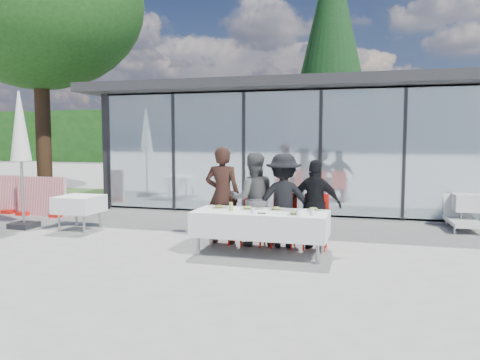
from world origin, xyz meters
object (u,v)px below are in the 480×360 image
Objects in this scene: diner_chair_a at (224,214)px; diner_d at (316,205)px; plate_d at (313,210)px; market_umbrella at (20,136)px; dining_table at (261,223)px; diner_chair_b at (254,216)px; conifer_tree at (331,44)px; plate_extra at (295,214)px; deciduous_tree at (39,2)px; diner_chair_c at (284,217)px; spare_table_left at (79,204)px; diner_b at (253,199)px; lounger at (461,217)px; folded_eyeglasses at (261,213)px; diner_a at (222,195)px; juice_bottle at (231,206)px; spare_table_right at (474,203)px; plate_b at (248,208)px; diner_c at (283,201)px; plate_c at (276,209)px; plate_a at (219,207)px; diner_chair_d at (316,219)px.

diner_chair_a is 1.76m from diner_d.
market_umbrella is (-6.46, 0.72, 1.24)m from plate_d.
dining_table is 0.75× the size of market_umbrella.
diner_chair_b is 0.09× the size of conifer_tree.
deciduous_tree is (-9.56, 6.19, 5.71)m from plate_extra.
spare_table_left is at bearing 175.61° from diner_chair_c.
diner_b is at bearing -172.13° from diner_chair_c.
diner_chair_b is 4.87m from lounger.
plate_d is at bearing -86.37° from conifer_tree.
conifer_tree is (-0.02, 13.18, 5.23)m from folded_eyeglasses.
diner_a is at bearing -7.19° from spare_table_left.
diner_chair_b is (0.59, 0.00, 0.00)m from diner_chair_a.
deciduous_tree is (-8.45, 6.01, 5.66)m from juice_bottle.
diner_chair_b is 5.22m from spare_table_right.
diner_d is at bearing -135.69° from lounger.
deciduous_tree is at bearing 149.82° from plate_d.
dining_table is 0.35m from plate_b.
diner_chair_b is 4.00m from spare_table_left.
diner_c is 12.01m from deciduous_tree.
conifer_tree is at bearing -109.60° from diner_b.
diner_d reaches higher than diner_chair_c.
diner_d is 12.48m from deciduous_tree.
lounger is (3.97, 3.41, -0.52)m from plate_b.
spare_table_right is (3.74, 2.96, 0.02)m from diner_chair_c.
plate_extra reaches higher than spare_table_right.
diner_b is 1.01m from folded_eyeglasses.
juice_bottle is 5.90m from spare_table_right.
dining_table is 2.32× the size of diner_chair_a.
diner_chair_b reaches higher than plate_c.
juice_bottle is 5.56m from lounger.
deciduous_tree is at bearing 144.46° from plate_a.
plate_a is at bearing -157.48° from diner_chair_d.
folded_eyeglasses is at bearing -46.37° from plate_b.
diner_b reaches higher than lounger.
juice_bottle is at bearing -31.65° from plate_a.
diner_chair_c is 6.96× the size of folded_eyeglasses.
diner_d is (1.74, -0.00, -0.11)m from diner_a.
diner_chair_b is at bearing 131.24° from plate_c.
diner_chair_b is 11.70m from deciduous_tree.
spare_table_left is (-5.13, 0.35, 0.02)m from diner_chair_d.
plate_d is 13.75m from conifer_tree.
diner_d is at bearing 29.37° from juice_bottle.
folded_eyeglasses is 5.59m from spare_table_right.
lounger is (-0.28, -0.22, -0.30)m from spare_table_right.
plate_extra is (-0.23, -1.02, 0.24)m from diner_chair_d.
dining_table is 1.11m from diner_d.
market_umbrella is 0.29× the size of conifer_tree.
deciduous_tree is (-3.34, 4.98, 4.46)m from market_umbrella.
diner_d is 1.72m from plate_a.
diner_b is 0.57× the size of market_umbrella.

